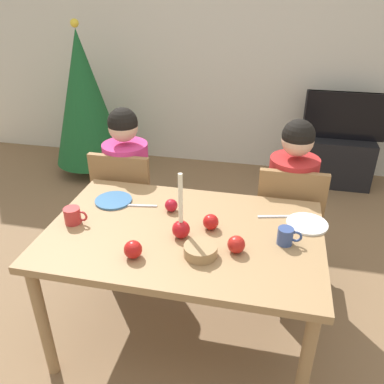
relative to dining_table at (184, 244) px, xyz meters
The scene contains 22 objects.
ground_plane 0.67m from the dining_table, ahead, with size 7.68×7.68×0.00m, color brown.
back_wall 2.68m from the dining_table, 90.00° to the left, with size 6.40×0.10×2.60m, color beige.
dining_table is the anchor object (origin of this frame).
chair_left 0.83m from the dining_table, 132.05° to the left, with size 0.40×0.40×0.90m.
chair_right 0.83m from the dining_table, 48.33° to the left, with size 0.40×0.40×0.90m.
person_left_child 0.85m from the dining_table, 130.57° to the left, with size 0.30×0.30×1.17m.
person_right_child 0.84m from the dining_table, 49.80° to the left, with size 0.30×0.30×1.17m.
tv_stand 2.57m from the dining_table, 65.32° to the left, with size 0.64×0.40×0.48m, color black.
tv 2.53m from the dining_table, 65.32° to the left, with size 0.79×0.05×0.46m.
christmas_tree 2.51m from the dining_table, 126.92° to the left, with size 0.72×0.72×1.55m.
candle_centerpiece 0.16m from the dining_table, 87.91° to the right, with size 0.09×0.09×0.35m.
plate_left 0.52m from the dining_table, 155.87° to the left, with size 0.21×0.21×0.01m, color teal.
plate_right 0.65m from the dining_table, 17.41° to the left, with size 0.21×0.21×0.01m, color white.
mug_left 0.60m from the dining_table, behind, with size 0.13×0.09×0.09m.
mug_right 0.52m from the dining_table, ahead, with size 0.12×0.08×0.09m.
fork_left 0.36m from the dining_table, 147.02° to the left, with size 0.18×0.01×0.01m, color silver.
fork_right 0.51m from the dining_table, 27.53° to the left, with size 0.18×0.01×0.01m, color silver.
bowl_walnuts 0.24m from the dining_table, 55.39° to the right, with size 0.16×0.16×0.05m, color #99754C.
apple_near_candle 0.34m from the dining_table, 124.35° to the right, with size 0.09×0.09×0.09m, color #B41714.
apple_by_left_plate 0.24m from the dining_table, 122.33° to the left, with size 0.07×0.07×0.07m, color #AC1422.
apple_by_right_mug 0.19m from the dining_table, 21.10° to the left, with size 0.08×0.08×0.08m, color #B41615.
apple_far_edge 0.33m from the dining_table, 22.53° to the right, with size 0.08×0.08×0.08m, color #B11D17.
Camera 1 is at (0.40, -1.64, 1.90)m, focal length 37.32 mm.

